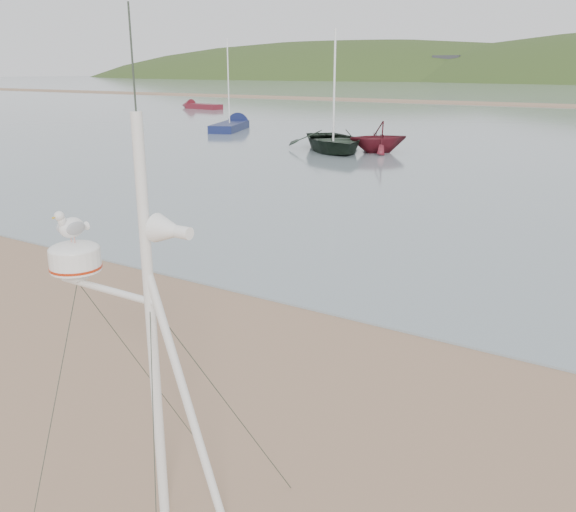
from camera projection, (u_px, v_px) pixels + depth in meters
The scene contains 6 objects.
ground at pixel (81, 391), 7.93m from camera, with size 560.00×560.00×0.00m, color #8C6A50.
mast_rig at pixel (149, 410), 5.46m from camera, with size 2.00×2.13×4.50m.
boat_dark at pixel (334, 97), 29.65m from camera, with size 3.77×1.09×5.28m, color black.
boat_red at pixel (379, 123), 29.66m from camera, with size 2.50×1.53×2.90m, color maroon.
dinghy_red_far at pixel (195, 106), 63.26m from camera, with size 5.67×2.03×1.35m.
sailboat_blue_near at pixel (236, 124), 42.19m from camera, with size 3.90×6.49×6.37m.
Camera 1 is at (6.09, -4.46, 4.02)m, focal length 38.00 mm.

